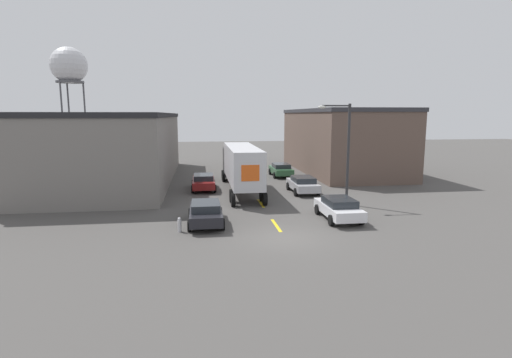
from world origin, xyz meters
The scene contains 13 objects.
ground_plane centered at (0.00, 0.00, 0.00)m, with size 160.00×160.00×0.00m, color #4C4947.
road_centerline centered at (0.00, 8.66, 0.00)m, with size 0.20×15.07×0.01m.
warehouse_left centered at (-13.31, 21.17, 3.38)m, with size 12.16×27.05×6.75m.
warehouse_right centered at (11.92, 24.64, 3.63)m, with size 9.36×20.50×7.25m.
semi_truck centered at (-0.99, 13.95, 2.37)m, with size 2.62×14.07×3.98m.
parked_car_right_far centered at (4.19, 21.58, 0.75)m, with size 2.11×4.58×1.39m.
parked_car_left_near centered at (-4.19, 3.37, 0.75)m, with size 2.11×4.58×1.39m.
parked_car_left_far centered at (-4.19, 14.76, 0.75)m, with size 2.11×4.58×1.39m.
parked_car_right_mid centered at (4.19, 12.29, 0.75)m, with size 2.11×4.58×1.39m.
parked_car_right_near centered at (4.19, 3.36, 0.75)m, with size 2.11×4.58×1.39m.
water_tower centered at (-25.93, 52.49, 14.64)m, with size 5.99×5.99×17.82m.
street_lamp centered at (5.93, 7.37, 4.31)m, with size 2.43×0.32×7.37m.
fire_hydrant centered at (-5.69, 1.98, 0.42)m, with size 0.22×0.22×0.84m.
Camera 1 is at (-4.46, -20.32, 6.57)m, focal length 28.00 mm.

